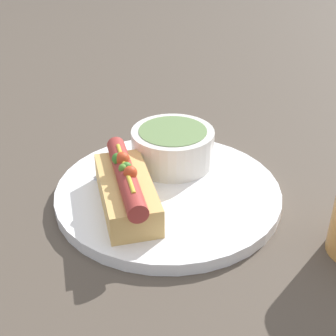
{
  "coord_description": "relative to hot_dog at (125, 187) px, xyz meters",
  "views": [
    {
      "loc": [
        0.4,
        -0.32,
        0.35
      ],
      "look_at": [
        0.0,
        0.0,
        0.05
      ],
      "focal_mm": 50.0,
      "sensor_mm": 36.0,
      "label": 1
    }
  ],
  "objects": [
    {
      "name": "ground_plane",
      "position": [
        0.0,
        0.06,
        -0.04
      ],
      "size": [
        4.0,
        4.0,
        0.0
      ],
      "primitive_type": "plane",
      "color": "#4C4238"
    },
    {
      "name": "dinner_plate",
      "position": [
        0.0,
        0.06,
        -0.03
      ],
      "size": [
        0.29,
        0.29,
        0.02
      ],
      "color": "white",
      "rests_on": "ground_plane"
    },
    {
      "name": "hot_dog",
      "position": [
        0.0,
        0.0,
        0.0
      ],
      "size": [
        0.16,
        0.11,
        0.06
      ],
      "rotation": [
        0.0,
        0.0,
        -0.42
      ],
      "color": "#DBAD60",
      "rests_on": "dinner_plate"
    },
    {
      "name": "soup_bowl",
      "position": [
        -0.05,
        0.11,
        0.0
      ],
      "size": [
        0.12,
        0.12,
        0.05
      ],
      "color": "silver",
      "rests_on": "dinner_plate"
    },
    {
      "name": "spoon",
      "position": [
        -0.09,
        0.11,
        -0.02
      ],
      "size": [
        0.04,
        0.15,
        0.01
      ],
      "rotation": [
        0.0,
        0.0,
        1.73
      ],
      "color": "#B7B7BC",
      "rests_on": "dinner_plate"
    }
  ]
}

